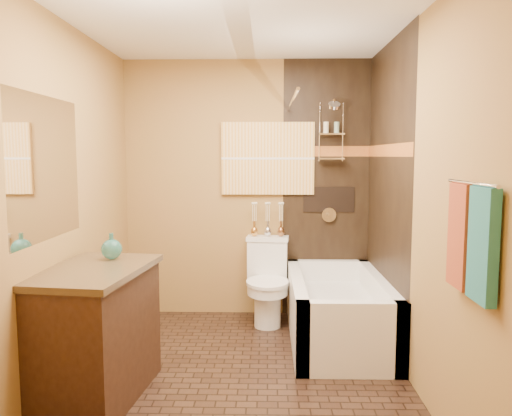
{
  "coord_description": "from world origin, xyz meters",
  "views": [
    {
      "loc": [
        0.2,
        -3.4,
        1.58
      ],
      "look_at": [
        0.11,
        0.4,
        1.18
      ],
      "focal_mm": 35.0,
      "sensor_mm": 36.0,
      "label": 1
    }
  ],
  "objects_px": {
    "bathtub": "(338,315)",
    "vanity": "(94,333)",
    "toilet": "(268,281)",
    "sunset_painting": "(268,158)"
  },
  "relations": [
    {
      "from": "bathtub",
      "to": "vanity",
      "type": "xyz_separation_m",
      "value": [
        -1.72,
        -1.05,
        0.21
      ]
    },
    {
      "from": "bathtub",
      "to": "vanity",
      "type": "relative_size",
      "value": 1.44
    },
    {
      "from": "vanity",
      "to": "toilet",
      "type": "bearing_deg",
      "value": 60.21
    },
    {
      "from": "bathtub",
      "to": "vanity",
      "type": "height_order",
      "value": "vanity"
    },
    {
      "from": "vanity",
      "to": "sunset_painting",
      "type": "bearing_deg",
      "value": 64.52
    },
    {
      "from": "toilet",
      "to": "vanity",
      "type": "bearing_deg",
      "value": -121.52
    },
    {
      "from": "sunset_painting",
      "to": "bathtub",
      "type": "xyz_separation_m",
      "value": [
        0.6,
        -0.73,
        -1.33
      ]
    },
    {
      "from": "bathtub",
      "to": "toilet",
      "type": "bearing_deg",
      "value": 142.48
    },
    {
      "from": "sunset_painting",
      "to": "vanity",
      "type": "distance_m",
      "value": 2.38
    },
    {
      "from": "sunset_painting",
      "to": "toilet",
      "type": "height_order",
      "value": "sunset_painting"
    }
  ]
}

